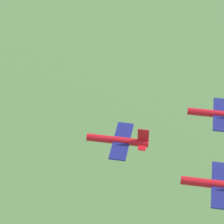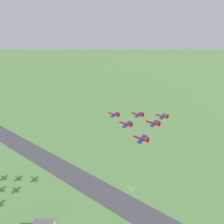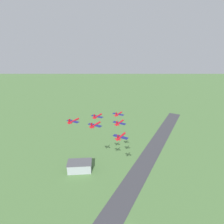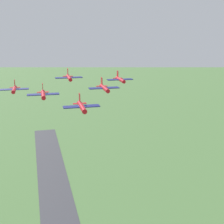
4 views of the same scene
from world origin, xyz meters
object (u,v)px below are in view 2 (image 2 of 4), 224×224
object	(u,v)px
jet_2	(138,115)
jet_5	(162,116)
jet_0	(114,115)
jet_4	(154,123)
jet_3	(142,139)
jet_1	(126,124)

from	to	relation	value
jet_2	jet_5	bearing A→B (deg)	-59.53
jet_0	jet_4	world-z (taller)	jet_4
jet_3	jet_5	distance (m)	35.05
jet_3	jet_5	xyz separation A→B (m)	(-28.88, 19.77, -1.92)
jet_0	jet_4	xyz separation A→B (m)	(16.81, 24.55, 2.83)
jet_5	jet_3	bearing A→B (deg)	180.00
jet_3	jet_2	bearing A→B (deg)	29.54
jet_1	jet_2	world-z (taller)	jet_1
jet_1	jet_3	size ratio (longest dim) A/B	1.00
jet_1	jet_0	bearing A→B (deg)	59.53
jet_3	jet_5	world-z (taller)	jet_3
jet_1	jet_4	world-z (taller)	jet_4
jet_2	jet_5	world-z (taller)	jet_2
jet_1	jet_5	xyz separation A→B (m)	(-13.26, 27.10, -1.92)
jet_1	jet_4	bearing A→B (deg)	-59.53
jet_5	jet_4	bearing A→B (deg)	-180.00
jet_2	jet_4	world-z (taller)	jet_4
jet_2	jet_3	bearing A→B (deg)	-150.46
jet_3	jet_1	bearing A→B (deg)	59.53
jet_3	jet_4	size ratio (longest dim) A/B	1.00
jet_4	jet_3	bearing A→B (deg)	180.00
jet_0	jet_5	distance (m)	34.52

